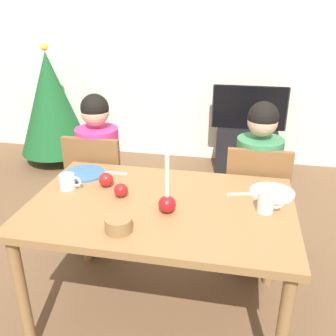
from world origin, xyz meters
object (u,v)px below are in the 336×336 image
tv (249,108)px  candle_centerpiece (167,201)px  chair_left (99,184)px  apple_by_left_plate (106,180)px  person_left_child (100,176)px  apple_near_candle (121,190)px  chair_right (255,199)px  mug_right (267,202)px  dining_table (161,217)px  bowl_walnuts (119,225)px  tv_stand (246,149)px  christmas_tree (51,103)px  person_right_child (256,189)px  mug_left (68,182)px  plate_left (84,173)px  plate_right (272,192)px

tv → candle_centerpiece: (-0.41, -2.38, 0.11)m
chair_left → apple_by_left_plate: 0.60m
person_left_child → apple_near_candle: 0.74m
chair_right → mug_right: bearing=-87.6°
dining_table → bowl_walnuts: (-0.13, -0.29, 0.12)m
bowl_walnuts → tv_stand: bearing=77.0°
christmas_tree → tv: bearing=5.3°
chair_right → tv: size_ratio=1.14×
dining_table → apple_by_left_plate: 0.40m
tv_stand → bowl_walnuts: 2.72m
person_right_child → apple_near_candle: bearing=-141.1°
chair_right → bowl_walnuts: chair_right is taller
person_right_child → chair_left: bearing=-178.3°
person_right_child → tv: size_ratio=1.48×
person_left_child → christmas_tree: christmas_tree is taller
dining_table → chair_left: chair_left is taller
person_right_child → mug_left: person_right_child is taller
mug_left → bowl_walnuts: bearing=-40.6°
person_left_child → candle_centerpiece: (0.65, -0.72, 0.25)m
plate_left → apple_near_candle: apple_near_candle is taller
tv_stand → mug_right: (0.08, -2.27, 0.56)m
person_left_child → apple_by_left_plate: 0.60m
mug_left → christmas_tree: bearing=119.9°
christmas_tree → mug_right: 3.07m
dining_table → apple_near_candle: (-0.23, 0.04, 0.12)m
christmas_tree → candle_centerpiece: bearing=-50.9°
plate_right → candle_centerpiece: bearing=-149.4°
person_right_child → plate_right: size_ratio=4.73×
plate_left → bowl_walnuts: size_ratio=2.01×
dining_table → plate_left: plate_left is taller
chair_right → christmas_tree: bearing=146.4°
dining_table → candle_centerpiece: candle_centerpiece is taller
dining_table → chair_right: chair_right is taller
apple_near_candle → tv_stand: bearing=73.0°
person_left_child → apple_near_candle: person_left_child is taller
tv → person_right_child: bearing=-88.1°
plate_left → plate_right: same height
plate_left → bowl_walnuts: (0.41, -0.56, 0.03)m
christmas_tree → chair_left: bearing=-53.0°
plate_right → chair_left: bearing=162.6°
chair_left → plate_left: bearing=-81.5°
mug_right → bowl_walnuts: bearing=-154.9°
christmas_tree → apple_near_candle: christmas_tree is taller
bowl_walnuts → person_right_child: bearing=55.0°
plate_right → tv: bearing=93.4°
mug_right → apple_by_left_plate: 0.90m
tv_stand → apple_near_candle: apple_near_candle is taller
person_left_child → plate_right: person_left_child is taller
apple_near_candle → apple_by_left_plate: 0.16m
person_left_child → person_right_child: bearing=0.0°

